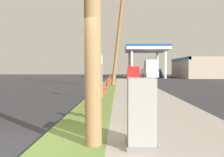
# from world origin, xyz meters

# --- Properties ---
(ground_plane) EXTENTS (160.00, 160.00, 0.00)m
(ground_plane) POSITION_xyz_m (0.00, 0.00, 0.00)
(ground_plane) COLOR #333338
(grass_verge) EXTENTS (1.40, 80.00, 0.12)m
(grass_verge) POSITION_xyz_m (0.70, 0.00, 0.06)
(grass_verge) COLOR olive
(grass_verge) RESTS_ON ground
(sidewalk_slab) EXTENTS (3.20, 80.00, 0.12)m
(sidewalk_slab) POSITION_xyz_m (3.00, 0.00, 0.06)
(sidewalk_slab) COLOR #A8A093
(sidewalk_slab) RESTS_ON ground
(fire_hydrant_nearest) EXTENTS (0.42, 0.38, 0.74)m
(fire_hydrant_nearest) POSITION_xyz_m (0.80, 3.32, 0.45)
(fire_hydrant_nearest) COLOR red
(fire_hydrant_nearest) RESTS_ON grass_verge
(fire_hydrant_second) EXTENTS (0.42, 0.38, 0.74)m
(fire_hydrant_second) POSITION_xyz_m (0.75, 11.00, 0.45)
(fire_hydrant_second) COLOR red
(fire_hydrant_second) RESTS_ON grass_verge
(fire_hydrant_third) EXTENTS (0.42, 0.37, 0.74)m
(fire_hydrant_third) POSITION_xyz_m (0.72, 19.28, 0.45)
(fire_hydrant_third) COLOR red
(fire_hydrant_third) RESTS_ON grass_verge
(fire_hydrant_fourth) EXTENTS (0.42, 0.37, 0.74)m
(fire_hydrant_fourth) POSITION_xyz_m (0.64, 27.26, 0.45)
(fire_hydrant_fourth) COLOR red
(fire_hydrant_fourth) RESTS_ON grass_verge
(fire_hydrant_fifth) EXTENTS (0.42, 0.38, 0.74)m
(fire_hydrant_fifth) POSITION_xyz_m (0.73, 36.79, 0.45)
(fire_hydrant_fifth) COLOR red
(fire_hydrant_fifth) RESTS_ON grass_verge
(utility_pole_midground) EXTENTS (1.94, 1.37, 9.82)m
(utility_pole_midground) POSITION_xyz_m (1.72, 20.33, 5.11)
(utility_pole_midground) COLOR olive
(utility_pole_midground) RESTS_ON grass_verge
(utility_cabinet) EXTENTS (0.56, 0.81, 1.28)m
(utility_cabinet) POSITION_xyz_m (2.05, 0.16, 0.72)
(utility_cabinet) COLOR slate
(utility_cabinet) RESTS_ON sidewalk_slab
(street_sign_post) EXTENTS (0.05, 0.36, 2.12)m
(street_sign_post) POSITION_xyz_m (0.81, 9.17, 1.63)
(street_sign_post) COLOR gray
(street_sign_post) RESTS_ON grass_verge
(gas_station_canopy) EXTENTS (15.99, 14.30, 5.72)m
(gas_station_canopy) POSITION_xyz_m (13.99, 47.29, 2.45)
(gas_station_canopy) COLOR silver
(gas_station_canopy) RESTS_ON ground
(car_navy_by_near_pump) EXTENTS (1.98, 4.52, 1.57)m
(car_navy_by_near_pump) POSITION_xyz_m (8.51, 47.24, 0.72)
(car_navy_by_near_pump) COLOR navy
(car_navy_by_near_pump) RESTS_ON ground
(truck_red_at_forecourt) EXTENTS (2.26, 5.45, 1.97)m
(truck_red_at_forecourt) POSITION_xyz_m (3.99, 39.80, 0.91)
(truck_red_at_forecourt) COLOR red
(truck_red_at_forecourt) RESTS_ON ground
(truck_silver_on_apron) EXTENTS (2.41, 5.51, 1.97)m
(truck_silver_on_apron) POSITION_xyz_m (9.12, 53.99, 0.91)
(truck_silver_on_apron) COLOR #BCBCC1
(truck_silver_on_apron) RESTS_ON ground
(truck_white_at_far_bay) EXTENTS (2.13, 6.40, 3.11)m
(truck_white_at_far_bay) POSITION_xyz_m (7.17, 43.60, 1.49)
(truck_white_at_far_bay) COLOR white
(truck_white_at_far_bay) RESTS_ON ground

